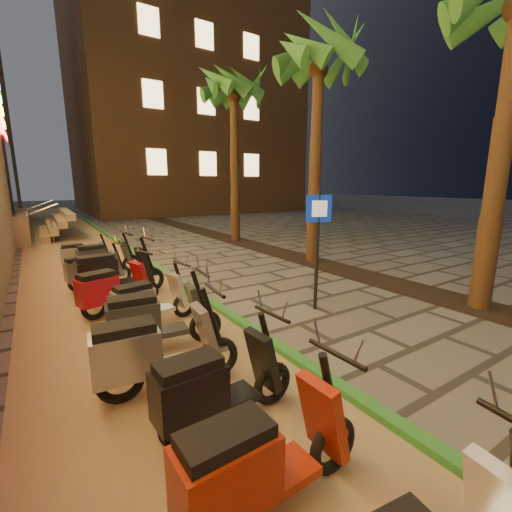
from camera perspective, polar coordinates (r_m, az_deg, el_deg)
parking_strip at (r=11.39m, az=-26.18°, el=-1.78°), size 3.40×60.00×0.01m
green_curb at (r=11.68m, az=-17.93°, el=-0.59°), size 0.18×60.00×0.10m
planting_strip at (r=9.86m, az=17.12°, el=-3.02°), size 1.20×40.00×0.02m
apartment_block at (r=36.84m, az=-12.81°, el=27.46°), size 18.00×16.06×25.00m
palm_c at (r=11.41m, az=10.39°, el=28.37°), size 2.97×3.02×6.91m
palm_d at (r=15.40m, az=-3.73°, el=24.96°), size 2.97×3.02×7.16m
pedestrian_sign at (r=6.68m, az=10.27°, el=3.53°), size 0.50×0.19×2.33m
scooter_4 at (r=2.85m, az=0.22°, el=-31.21°), size 1.66×0.58×1.18m
scooter_5 at (r=3.64m, az=-7.26°, el=-20.94°), size 1.62×0.57×1.14m
scooter_6 at (r=4.31m, az=-17.17°, el=-15.18°), size 1.76×0.65×1.24m
scooter_7 at (r=5.30m, az=-16.94°, el=-10.15°), size 1.70×0.65×1.19m
scooter_8 at (r=6.22m, az=-17.70°, el=-7.35°), size 1.54×0.68×1.08m
scooter_9 at (r=7.07m, az=-23.06°, el=-5.16°), size 1.62×0.86×1.15m
scooter_10 at (r=8.00m, az=-22.99°, el=-2.74°), size 1.86×0.65×1.31m
scooter_11 at (r=8.96m, az=-25.79°, el=-2.20°), size 1.51×0.64×1.06m
scooter_12 at (r=10.09m, az=-24.32°, el=-0.36°), size 1.64×0.57×1.15m
scooter_13 at (r=11.03m, az=-27.02°, el=0.08°), size 1.46×0.51×1.03m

